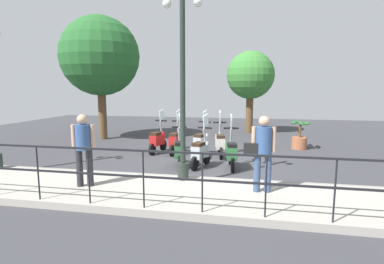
% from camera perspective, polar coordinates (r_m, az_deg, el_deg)
% --- Properties ---
extents(ground_plane, '(28.00, 28.00, 0.00)m').
position_cam_1_polar(ground_plane, '(9.49, 2.75, -5.64)').
color(ground_plane, '#38383D').
extents(promenade_walkway, '(2.20, 20.00, 0.15)m').
position_cam_1_polar(promenade_walkway, '(6.49, -1.32, -11.64)').
color(promenade_walkway, '#A39E93').
rests_on(promenade_walkway, ground_plane).
extents(fence_railing, '(0.04, 16.03, 1.07)m').
position_cam_1_polar(fence_railing, '(5.27, -3.79, -7.15)').
color(fence_railing, black).
rests_on(fence_railing, promenade_walkway).
extents(lamp_post_near, '(0.26, 0.90, 4.50)m').
position_cam_1_polar(lamp_post_near, '(6.88, -1.78, 7.17)').
color(lamp_post_near, '#232D28').
rests_on(lamp_post_near, promenade_walkway).
extents(pedestrian_with_bag, '(0.34, 0.64, 1.59)m').
position_cam_1_polar(pedestrian_with_bag, '(6.30, 13.24, -3.00)').
color(pedestrian_with_bag, '#384C70').
rests_on(pedestrian_with_bag, promenade_walkway).
extents(pedestrian_distant, '(0.40, 0.47, 1.59)m').
position_cam_1_polar(pedestrian_distant, '(6.91, -19.97, -2.29)').
color(pedestrian_distant, '#28282D').
rests_on(pedestrian_distant, promenade_walkway).
extents(tree_large, '(3.44, 3.44, 5.40)m').
position_cam_1_polar(tree_large, '(14.08, -17.12, 13.57)').
color(tree_large, brown).
rests_on(tree_large, ground_plane).
extents(tree_distant, '(2.40, 2.40, 4.14)m').
position_cam_1_polar(tree_distant, '(15.61, 11.07, 10.47)').
color(tree_distant, brown).
rests_on(tree_distant, ground_plane).
extents(potted_palm, '(1.06, 0.66, 1.05)m').
position_cam_1_polar(potted_palm, '(12.03, 19.79, -0.98)').
color(potted_palm, '#9E5B3D').
rests_on(potted_palm, ground_plane).
extents(scooter_near_0, '(1.23, 0.45, 1.54)m').
position_cam_1_polar(scooter_near_0, '(8.67, 7.52, -3.77)').
color(scooter_near_0, black).
rests_on(scooter_near_0, ground_plane).
extents(scooter_near_1, '(1.20, 0.53, 1.54)m').
position_cam_1_polar(scooter_near_1, '(8.72, 1.68, -3.63)').
color(scooter_near_1, black).
rests_on(scooter_near_1, ground_plane).
extents(scooter_near_2, '(1.22, 0.50, 1.54)m').
position_cam_1_polar(scooter_near_2, '(8.84, -2.43, -3.48)').
color(scooter_near_2, black).
rests_on(scooter_near_2, ground_plane).
extents(scooter_far_0, '(1.23, 0.47, 1.54)m').
position_cam_1_polar(scooter_far_0, '(10.10, 5.39, -2.00)').
color(scooter_far_0, black).
rests_on(scooter_far_0, ground_plane).
extents(scooter_far_1, '(1.21, 0.52, 1.54)m').
position_cam_1_polar(scooter_far_1, '(10.27, 1.80, -1.80)').
color(scooter_far_1, black).
rests_on(scooter_far_1, ground_plane).
extents(scooter_far_2, '(1.23, 0.44, 1.54)m').
position_cam_1_polar(scooter_far_2, '(10.49, -3.12, -1.59)').
color(scooter_far_2, black).
rests_on(scooter_far_2, ground_plane).
extents(scooter_far_3, '(1.22, 0.48, 1.54)m').
position_cam_1_polar(scooter_far_3, '(10.71, -6.56, -1.43)').
color(scooter_far_3, black).
rests_on(scooter_far_3, ground_plane).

